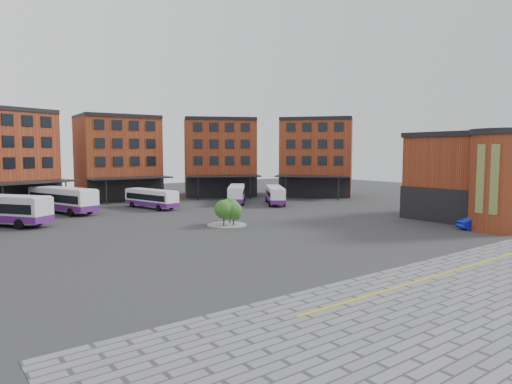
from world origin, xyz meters
TOP-DOWN VIEW (x-y plane):
  - ground at (0.00, 0.00)m, footprint 160.00×160.00m
  - yellow_line at (2.00, -14.00)m, footprint 26.00×0.15m
  - main_building at (-4.77, 38.25)m, footprint 94.14×42.48m
  - east_building at (28.70, -3.06)m, footprint 17.40×15.40m
  - tree_island at (2.10, 11.68)m, footprint 4.40×4.40m
  - bus_b at (-18.26, 27.06)m, footprint 9.28×11.56m
  - bus_c at (-9.93, 34.07)m, footprint 6.41×12.49m
  - bus_d at (1.72, 31.57)m, footprint 4.35×10.16m
  - bus_e at (15.64, 29.83)m, footprint 8.02×9.50m
  - bus_f at (19.71, 24.98)m, footprint 7.42×9.47m
  - blue_car at (21.63, -6.24)m, footprint 3.93×3.05m

SIDE VIEW (x-z plane):
  - ground at x=0.00m, z-range 0.00..0.00m
  - yellow_line at x=2.00m, z-range 0.02..0.04m
  - blue_car at x=21.63m, z-range 0.00..1.25m
  - bus_f at x=19.71m, z-range 0.12..2.90m
  - bus_d at x=1.72m, z-range 0.12..2.90m
  - bus_e at x=15.64m, z-range 0.12..2.98m
  - tree_island at x=2.10m, z-range 0.18..3.18m
  - bus_b at x=-18.26m, z-range 0.14..3.57m
  - bus_c at x=-9.93m, z-range 0.14..3.59m
  - east_building at x=28.70m, z-range -0.01..10.59m
  - main_building at x=-4.77m, z-range -0.07..14.53m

